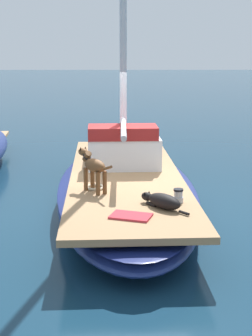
% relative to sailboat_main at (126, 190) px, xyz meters
% --- Properties ---
extents(ground_plane, '(120.00, 120.00, 0.00)m').
position_rel_sailboat_main_xyz_m(ground_plane, '(0.00, 0.00, -0.34)').
color(ground_plane, '#143347').
extents(sailboat_main, '(2.82, 7.34, 0.66)m').
position_rel_sailboat_main_xyz_m(sailboat_main, '(0.00, 0.00, 0.00)').
color(sailboat_main, navy).
rests_on(sailboat_main, ground).
extents(cabin_house, '(1.49, 2.28, 0.84)m').
position_rel_sailboat_main_xyz_m(cabin_house, '(-0.05, 1.12, 0.67)').
color(cabin_house, silver).
rests_on(cabin_house, sailboat_main).
extents(dog_black, '(0.69, 0.77, 0.22)m').
position_rel_sailboat_main_xyz_m(dog_black, '(0.53, -2.07, 0.43)').
color(dog_black, black).
rests_on(dog_black, sailboat_main).
extents(dog_brown, '(0.62, 0.80, 0.70)m').
position_rel_sailboat_main_xyz_m(dog_brown, '(-0.53, -1.19, 0.75)').
color(dog_brown, brown).
rests_on(dog_brown, sailboat_main).
extents(deck_winch, '(0.16, 0.16, 0.21)m').
position_rel_sailboat_main_xyz_m(deck_winch, '(0.79, -1.79, 0.42)').
color(deck_winch, '#B7B7BC').
rests_on(deck_winch, sailboat_main).
extents(coiled_rope, '(0.32, 0.32, 0.04)m').
position_rel_sailboat_main_xyz_m(coiled_rope, '(-0.52, -1.02, 0.35)').
color(coiled_rope, beige).
rests_on(coiled_rope, sailboat_main).
extents(deck_towel, '(0.64, 0.52, 0.03)m').
position_rel_sailboat_main_xyz_m(deck_towel, '(0.06, -2.48, 0.34)').
color(deck_towel, '#C6333D').
rests_on(deck_towel, sailboat_main).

